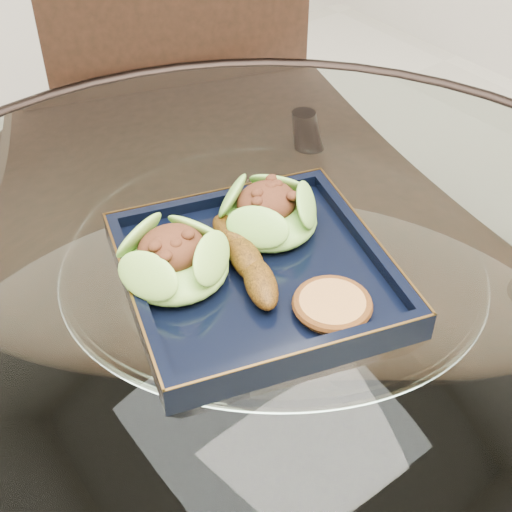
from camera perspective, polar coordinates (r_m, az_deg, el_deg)
dining_table at (r=0.88m, az=1.16°, el=-10.82°), size 1.13×1.13×0.77m
dining_chair at (r=1.21m, az=-3.98°, el=5.84°), size 0.58×0.58×1.06m
navy_plate at (r=0.76m, az=0.00°, el=-1.72°), size 0.34×0.34×0.02m
lettuce_wrap_left at (r=0.74m, az=-6.56°, el=-0.47°), size 0.12×0.12×0.04m
lettuce_wrap_right at (r=0.79m, az=0.99°, el=3.33°), size 0.14×0.14×0.04m
roasted_plantain at (r=0.74m, az=-0.80°, el=-0.20°), size 0.07×0.15×0.03m
crumb_patty at (r=0.71m, az=6.11°, el=-3.95°), size 0.09×0.09×0.01m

